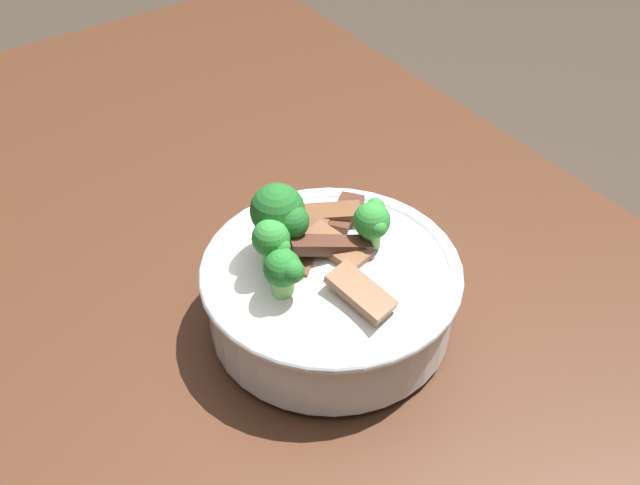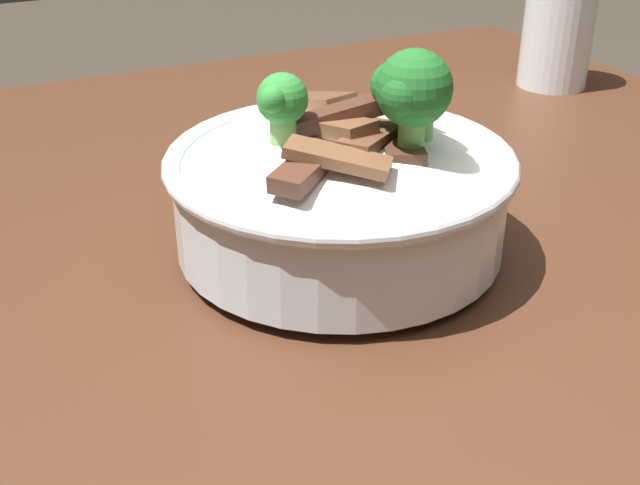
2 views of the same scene
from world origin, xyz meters
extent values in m
cube|color=#472819|center=(0.00, 0.00, 0.76)|extent=(1.21, 0.87, 0.05)
cube|color=#472819|center=(-0.54, 0.37, 0.37)|extent=(0.06, 0.06, 0.74)
cylinder|color=silver|center=(0.11, 0.07, 0.79)|extent=(0.10, 0.10, 0.01)
cylinder|color=silver|center=(0.11, 0.07, 0.82)|extent=(0.22, 0.22, 0.06)
torus|color=silver|center=(0.11, 0.07, 0.85)|extent=(0.23, 0.23, 0.01)
ellipsoid|color=white|center=(0.11, 0.07, 0.84)|extent=(0.20, 0.20, 0.07)
cube|color=brown|center=(0.16, 0.06, 0.88)|extent=(0.06, 0.04, 0.02)
cube|color=brown|center=(0.09, 0.05, 0.87)|extent=(0.06, 0.07, 0.02)
cube|color=brown|center=(0.11, 0.07, 0.88)|extent=(0.06, 0.04, 0.02)
cube|color=#4C2B1E|center=(0.08, 0.04, 0.87)|extent=(0.05, 0.04, 0.01)
cube|color=brown|center=(0.06, 0.09, 0.88)|extent=(0.06, 0.06, 0.02)
cube|color=#4C2B1E|center=(0.07, 0.11, 0.87)|extent=(0.05, 0.06, 0.02)
cube|color=#4C2B1E|center=(0.11, 0.06, 0.89)|extent=(0.04, 0.08, 0.03)
cylinder|color=#6BA84C|center=(0.09, 0.02, 0.88)|extent=(0.02, 0.02, 0.03)
sphere|color=#2D8433|center=(0.09, 0.02, 0.90)|extent=(0.03, 0.03, 0.03)
sphere|color=#2D8433|center=(0.10, 0.02, 0.90)|extent=(0.02, 0.02, 0.02)
sphere|color=#2D8433|center=(0.09, 0.03, 0.91)|extent=(0.02, 0.02, 0.02)
cylinder|color=#7AB256|center=(0.12, 0.01, 0.87)|extent=(0.02, 0.02, 0.02)
sphere|color=#237028|center=(0.12, 0.01, 0.89)|extent=(0.03, 0.03, 0.03)
sphere|color=#237028|center=(0.13, 0.01, 0.90)|extent=(0.02, 0.02, 0.02)
sphere|color=#237028|center=(0.11, 0.02, 0.90)|extent=(0.02, 0.02, 0.02)
cylinder|color=#7AB256|center=(0.12, 0.10, 0.88)|extent=(0.02, 0.02, 0.03)
sphere|color=#2D8433|center=(0.12, 0.10, 0.90)|extent=(0.03, 0.03, 0.03)
sphere|color=#2D8433|center=(0.13, 0.10, 0.90)|extent=(0.02, 0.02, 0.02)
sphere|color=#2D8433|center=(0.11, 0.11, 0.90)|extent=(0.02, 0.02, 0.02)
cylinder|color=#6BA84C|center=(0.07, 0.04, 0.88)|extent=(0.02, 0.02, 0.03)
sphere|color=#1E6023|center=(0.07, 0.04, 0.91)|extent=(0.05, 0.05, 0.05)
sphere|color=#1E6023|center=(0.09, 0.04, 0.91)|extent=(0.03, 0.03, 0.03)
sphere|color=#1E6023|center=(0.07, 0.05, 0.91)|extent=(0.03, 0.03, 0.03)
camera|label=1|loc=(0.53, -0.23, 1.33)|focal=44.54mm
camera|label=2|loc=(-0.33, 0.30, 1.06)|focal=45.57mm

